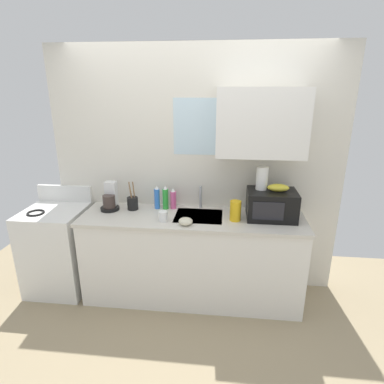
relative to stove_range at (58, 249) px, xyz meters
name	(u,v)px	position (x,y,z in m)	size (l,w,h in m)	color
kitchen_wall_assembly	(206,164)	(1.55, 0.31, 0.89)	(2.95, 0.42, 2.50)	silver
counter_unit	(192,256)	(1.44, 0.00, 0.00)	(2.18, 0.63, 0.90)	white
sink_faucet	(201,197)	(1.50, 0.24, 0.56)	(0.03, 0.03, 0.24)	#B2B5BA
stove_range	(58,249)	(0.00, 0.00, 0.00)	(0.60, 0.60, 1.08)	white
microwave	(271,205)	(2.19, 0.04, 0.58)	(0.46, 0.35, 0.27)	black
banana_bunch	(278,188)	(2.24, 0.05, 0.75)	(0.20, 0.11, 0.07)	gold
paper_towel_roll	(262,178)	(2.09, 0.10, 0.82)	(0.11, 0.11, 0.22)	white
coffee_maker	(110,199)	(0.58, 0.10, 0.55)	(0.19, 0.21, 0.28)	black
dish_soap_bottle_pink	(173,199)	(1.22, 0.20, 0.54)	(0.06, 0.06, 0.22)	#E55999
dish_soap_bottle_green	(165,198)	(1.14, 0.17, 0.56)	(0.06, 0.06, 0.25)	green
dish_soap_bottle_blue	(157,198)	(1.05, 0.17, 0.56)	(0.06, 0.06, 0.24)	blue
cereal_canister	(235,211)	(1.85, -0.05, 0.54)	(0.10, 0.10, 0.19)	gold
mug_white	(163,216)	(1.18, -0.14, 0.49)	(0.08, 0.08, 0.10)	white
utensil_crock	(133,203)	(0.81, 0.12, 0.51)	(0.11, 0.11, 0.29)	black
small_bowl	(186,221)	(1.40, -0.20, 0.47)	(0.13, 0.13, 0.07)	beige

